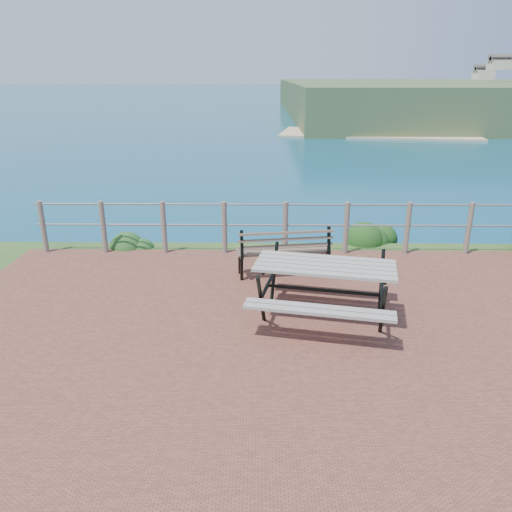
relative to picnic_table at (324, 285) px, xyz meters
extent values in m
cube|color=brown|center=(-0.42, -0.67, -0.51)|extent=(10.00, 7.00, 0.12)
plane|color=#145F79|center=(-0.42, 199.33, -0.51)|extent=(1200.00, 1200.00, 0.00)
cylinder|color=#6B5B4C|center=(-5.02, 2.68, 0.01)|extent=(0.10, 0.10, 1.00)
cylinder|color=#6B5B4C|center=(-3.87, 2.68, 0.01)|extent=(0.10, 0.10, 1.00)
cylinder|color=#6B5B4C|center=(-2.72, 2.68, 0.01)|extent=(0.10, 0.10, 1.00)
cylinder|color=#6B5B4C|center=(-1.57, 2.68, 0.01)|extent=(0.10, 0.10, 1.00)
cylinder|color=#6B5B4C|center=(-0.42, 2.68, 0.01)|extent=(0.10, 0.10, 1.00)
cylinder|color=#6B5B4C|center=(0.73, 2.68, 0.01)|extent=(0.10, 0.10, 1.00)
cylinder|color=#6B5B4C|center=(1.88, 2.68, 0.01)|extent=(0.10, 0.10, 1.00)
cylinder|color=#6B5B4C|center=(3.03, 2.68, 0.01)|extent=(0.10, 0.10, 1.00)
cylinder|color=slate|center=(-0.42, 2.68, 0.46)|extent=(9.40, 0.04, 0.04)
cylinder|color=slate|center=(-0.42, 2.68, 0.06)|extent=(9.40, 0.04, 0.04)
cube|color=gray|center=(0.00, 0.00, 0.29)|extent=(2.01, 1.14, 0.04)
cube|color=gray|center=(0.00, 0.00, -0.03)|extent=(1.91, 0.65, 0.04)
cube|color=gray|center=(0.00, 0.00, -0.03)|extent=(1.91, 0.65, 0.04)
cylinder|color=black|center=(0.00, 0.00, -0.08)|extent=(1.60, 0.37, 0.05)
cube|color=brown|center=(-0.50, 1.59, -0.06)|extent=(1.60, 0.62, 0.04)
cube|color=brown|center=(-0.50, 1.59, 0.21)|extent=(1.56, 0.35, 0.36)
cube|color=black|center=(-0.50, 1.59, -0.28)|extent=(0.06, 0.07, 0.43)
cube|color=black|center=(-0.50, 1.59, -0.28)|extent=(0.06, 0.07, 0.43)
cube|color=black|center=(-0.50, 1.59, -0.28)|extent=(0.06, 0.07, 0.43)
cube|color=black|center=(-0.50, 1.59, -0.28)|extent=(0.06, 0.07, 0.43)
ellipsoid|color=#21541F|center=(-3.38, 3.08, -0.51)|extent=(0.69, 0.69, 0.40)
ellipsoid|color=#154516|center=(1.43, 3.56, -0.51)|extent=(0.83, 0.83, 0.60)
camera|label=1|loc=(-0.86, -6.34, 2.75)|focal=35.00mm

